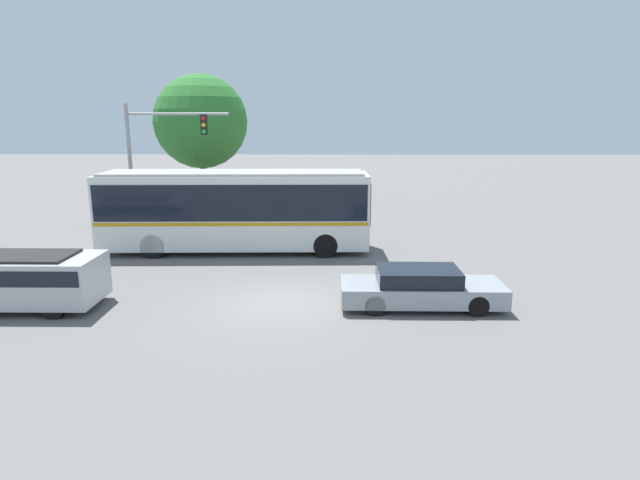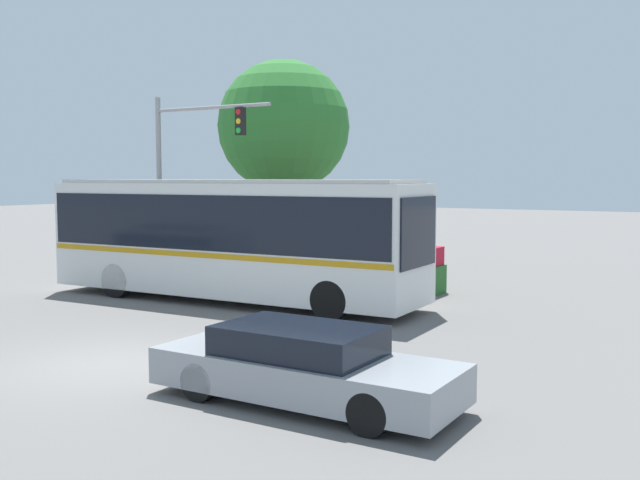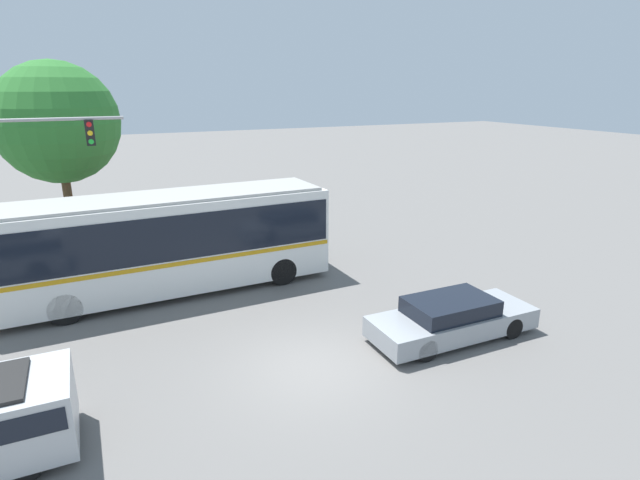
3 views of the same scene
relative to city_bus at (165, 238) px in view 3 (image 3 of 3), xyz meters
The scene contains 6 objects.
ground_plane 7.40m from the city_bus, 70.12° to the right, with size 140.00×140.00×0.00m, color slate.
city_bus is the anchor object (origin of this frame).
sedan_foreground 9.74m from the city_bus, 45.53° to the right, with size 4.90×1.80×1.20m.
traffic_light_pole 5.62m from the city_bus, 145.76° to the left, with size 4.87×0.24×6.29m.
flowering_hedge 4.32m from the city_bus, 75.30° to the left, with size 7.31×1.10×1.41m.
street_tree_left 8.47m from the city_bus, 112.60° to the left, with size 5.06×5.06×7.97m.
Camera 3 is at (-4.66, -10.41, 6.94)m, focal length 28.35 mm.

